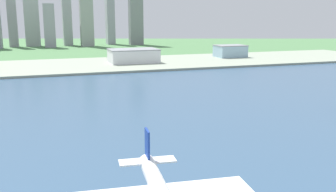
{
  "coord_description": "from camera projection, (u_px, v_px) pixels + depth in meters",
  "views": [
    {
      "loc": [
        -38.19,
        39.72,
        57.8
      ],
      "look_at": [
        15.92,
        196.69,
        22.73
      ],
      "focal_mm": 40.45,
      "sensor_mm": 36.0,
      "label": 1
    }
  ],
  "objects": [
    {
      "name": "distant_skyline",
      "position": [
        55.0,
        15.0,
        731.81
      ],
      "size": [
        362.55,
        71.6,
        145.59
      ],
      "color": "gray",
      "rests_on": "ground"
    },
    {
      "name": "water_bay",
      "position": [
        115.0,
        123.0,
        209.37
      ],
      "size": [
        840.0,
        360.0,
        0.15
      ],
      "primitive_type": "cube",
      "color": "#385675",
      "rests_on": "ground"
    },
    {
      "name": "warehouse_main",
      "position": [
        133.0,
        56.0,
        460.53
      ],
      "size": [
        58.76,
        38.7,
        16.44
      ],
      "color": "white",
      "rests_on": "industrial_pier"
    },
    {
      "name": "ground_plane",
      "position": [
        99.0,
        100.0,
        264.89
      ],
      "size": [
        2400.0,
        2400.0,
        0.0
      ],
      "primitive_type": "plane",
      "color": "#4E7E4B"
    },
    {
      "name": "industrial_pier",
      "position": [
        73.0,
        66.0,
        440.38
      ],
      "size": [
        840.0,
        140.0,
        2.5
      ],
      "primitive_type": "cube",
      "color": "#959F8B",
      "rests_on": "ground"
    },
    {
      "name": "warehouse_annex",
      "position": [
        230.0,
        51.0,
        522.97
      ],
      "size": [
        40.01,
        30.26,
        16.45
      ],
      "color": "#99BCD1",
      "rests_on": "industrial_pier"
    }
  ]
}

